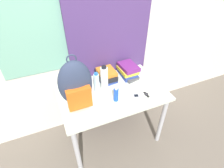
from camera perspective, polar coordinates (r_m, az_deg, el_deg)
ground_plane at (r=2.25m, az=3.86°, el=-22.78°), size 12.00×12.00×0.00m
wall_back at (r=1.97m, az=-5.38°, el=16.75°), size 6.00×0.06×2.50m
curtain_blue at (r=1.97m, az=-0.70°, el=16.87°), size 0.95×0.04×2.50m
desk at (r=1.94m, az=-0.00°, el=-4.69°), size 1.12×0.72×0.75m
backpack at (r=1.62m, az=-11.75°, el=-0.29°), size 0.31×0.22×0.54m
book_stack_left at (r=1.99m, az=-1.88°, el=2.92°), size 0.20×0.26×0.14m
book_stack_center at (r=2.08m, az=5.19°, el=4.56°), size 0.20×0.27×0.14m
water_bottle at (r=1.81m, az=-5.06°, el=0.37°), size 0.06×0.06×0.24m
sports_bottle at (r=1.82m, az=-2.53°, el=1.81°), size 0.08×0.08×0.29m
sunscreen_bottle at (r=1.71m, az=1.32°, el=-3.41°), size 0.05×0.05×0.17m
cell_phone at (r=1.82m, az=7.89°, el=-3.95°), size 0.08×0.10×0.02m
sunglasses_case at (r=2.02m, az=6.86°, el=1.50°), size 0.16×0.08×0.04m
wristwatch at (r=1.86m, az=11.17°, el=-3.33°), size 0.04×0.09×0.01m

